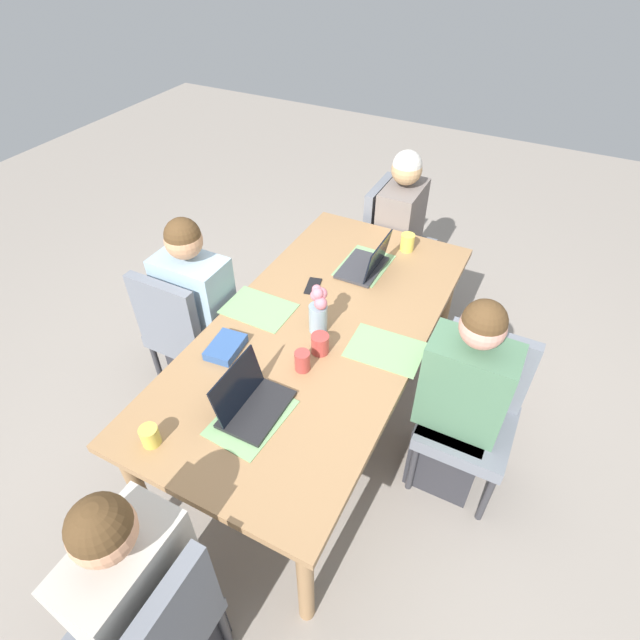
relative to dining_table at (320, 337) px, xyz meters
name	(u,v)px	position (x,y,z in m)	size (l,w,h in m)	color
ground_plane	(320,418)	(0.00, 0.00, -0.68)	(10.00, 10.00, 0.00)	gray
dining_table	(320,337)	(0.00, 0.00, 0.00)	(2.14, 1.04, 0.75)	#9E754C
chair_head_left_left_near	(391,238)	(-1.35, -0.10, -0.18)	(0.44, 0.44, 0.90)	slate
person_head_left_left_near	(398,242)	(-1.29, -0.03, -0.15)	(0.40, 0.36, 1.19)	#2D2D33
chair_head_right_left_mid	(154,633)	(1.43, 0.08, -0.18)	(0.44, 0.44, 0.90)	slate
person_head_right_left_mid	(147,603)	(1.37, 0.00, -0.15)	(0.40, 0.36, 1.19)	#2D2D33
chair_near_left_far	(185,327)	(0.12, -0.83, -0.18)	(0.44, 0.44, 0.90)	slate
person_near_left_far	(200,319)	(0.04, -0.77, -0.15)	(0.36, 0.40, 1.19)	#2D2D33
chair_far_right_near	(474,406)	(-0.07, 0.82, -0.18)	(0.44, 0.44, 0.90)	slate
person_far_right_near	(459,409)	(0.00, 0.76, -0.15)	(0.36, 0.40, 1.19)	#2D2D33
flower_vase	(318,309)	(0.02, 0.00, 0.21)	(0.10, 0.11, 0.27)	#8EA8B7
placemat_head_left_left_near	(364,265)	(-0.61, -0.01, 0.07)	(0.36, 0.26, 0.00)	#7FAD70
placemat_head_right_left_mid	(252,418)	(0.64, 0.00, 0.07)	(0.36, 0.26, 0.00)	#7FAD70
placemat_near_left_far	(259,309)	(0.02, -0.36, 0.07)	(0.36, 0.26, 0.00)	#7FAD70
placemat_far_right_near	(385,350)	(0.00, 0.36, 0.07)	(0.36, 0.26, 0.00)	#7FAD70
laptop_head_left_left_near	(367,264)	(-0.57, 0.02, 0.12)	(0.32, 0.22, 0.21)	#38383D
laptop_head_right_left_mid	(251,402)	(0.60, -0.03, 0.12)	(0.32, 0.22, 0.21)	black
coffee_mug_near_left	(150,436)	(0.93, -0.29, 0.11)	(0.08, 0.08, 0.09)	#DBC64C
coffee_mug_near_right	(320,344)	(0.16, 0.08, 0.12)	(0.09, 0.09, 0.10)	#AD3D38
coffee_mug_centre_left	(407,242)	(-0.88, 0.15, 0.12)	(0.08, 0.08, 0.11)	#DBC64C
coffee_mug_centre_right	(302,361)	(0.29, 0.06, 0.12)	(0.07, 0.07, 0.10)	#AD3D38
book_red_cover	(226,347)	(0.36, -0.33, 0.09)	(0.20, 0.14, 0.04)	#335693
phone_black	(313,286)	(-0.29, -0.19, 0.07)	(0.15, 0.07, 0.01)	black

